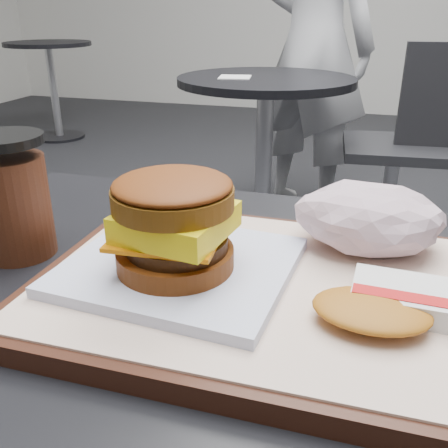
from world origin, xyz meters
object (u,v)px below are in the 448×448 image
coffee_cup (13,201)px  hash_brown (394,304)px  neighbor_chair (414,137)px  crumpled_wrapper (369,218)px  patron (314,45)px  serving_tray (259,288)px  breakfast_sandwich (176,234)px  neighbor_table (265,127)px

coffee_cup → hash_brown: bearing=-6.7°
neighbor_chair → crumpled_wrapper: bearing=-95.7°
neighbor_chair → coffee_cup: bearing=-106.1°
neighbor_chair → patron: patron is taller
crumpled_wrapper → coffee_cup: 0.35m
serving_tray → crumpled_wrapper: crumpled_wrapper is taller
breakfast_sandwich → coffee_cup: size_ratio=1.63×
hash_brown → neighbor_table: 1.72m
neighbor_table → neighbor_chair: size_ratio=0.85×
breakfast_sandwich → crumpled_wrapper: breakfast_sandwich is taller
coffee_cup → neighbor_table: bearing=92.8°
patron → coffee_cup: bearing=114.1°
crumpled_wrapper → neighbor_table: size_ratio=0.18×
breakfast_sandwich → crumpled_wrapper: bearing=33.7°
serving_tray → breakfast_sandwich: 0.09m
crumpled_wrapper → coffee_cup: size_ratio=1.11×
serving_tray → coffee_cup: coffee_cup is taller
hash_brown → patron: 2.22m
crumpled_wrapper → neighbor_chair: size_ratio=0.16×
neighbor_chair → breakfast_sandwich: bearing=-100.2°
hash_brown → neighbor_chair: 1.84m
hash_brown → crumpled_wrapper: (-0.02, 0.12, 0.02)m
breakfast_sandwich → neighbor_chair: breakfast_sandwich is taller
serving_tray → neighbor_chair: (0.26, 1.79, -0.27)m
patron → hash_brown: bearing=123.6°
neighbor_table → patron: 0.63m
serving_tray → patron: bearing=95.9°
crumpled_wrapper → coffee_cup: (-0.34, -0.07, 0.01)m
hash_brown → coffee_cup: 0.37m
crumpled_wrapper → neighbor_chair: (0.17, 1.70, -0.31)m
hash_brown → coffee_cup: coffee_cup is taller
breakfast_sandwich → patron: bearing=94.1°
coffee_cup → neighbor_chair: (0.51, 1.77, -0.32)m
neighbor_chair → patron: size_ratio=0.53×
hash_brown → crumpled_wrapper: 0.12m
breakfast_sandwich → crumpled_wrapper: size_ratio=1.47×
hash_brown → patron: bearing=98.7°
crumpled_wrapper → patron: (-0.31, 2.07, 0.01)m
crumpled_wrapper → patron: 2.10m
hash_brown → neighbor_chair: (0.15, 1.81, -0.29)m
crumpled_wrapper → neighbor_table: crumpled_wrapper is taller
breakfast_sandwich → hash_brown: (0.18, -0.01, -0.03)m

